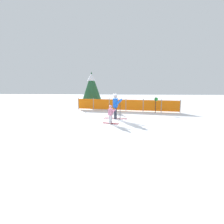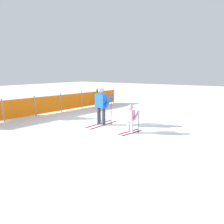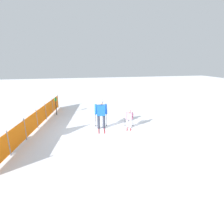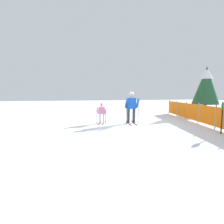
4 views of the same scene
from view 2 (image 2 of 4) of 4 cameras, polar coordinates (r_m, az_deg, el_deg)
name	(u,v)px [view 2 (image 2 of 4)]	position (r m, az deg, el deg)	size (l,w,h in m)	color
ground_plane	(105,126)	(7.39, -2.24, -4.72)	(60.00, 60.00, 0.00)	white
skier_adult	(101,102)	(7.45, -3.50, 3.24)	(1.60, 0.75, 1.67)	maroon
skier_child	(131,116)	(6.51, 6.16, -1.46)	(1.04, 0.58, 1.08)	maroon
safety_fence	(61,103)	(10.46, -16.35, 2.91)	(8.75, 1.61, 1.07)	gray
trail_marker	(98,95)	(11.54, -4.64, 5.48)	(0.27, 0.13, 1.26)	black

